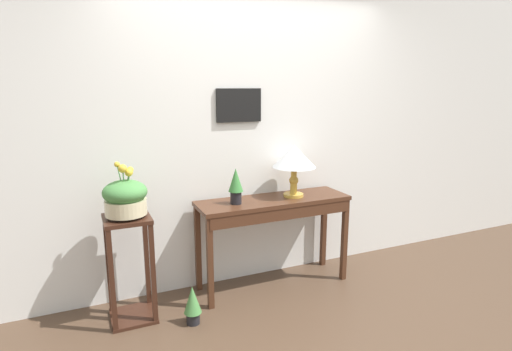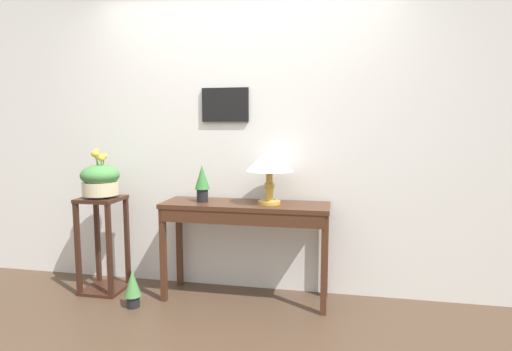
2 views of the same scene
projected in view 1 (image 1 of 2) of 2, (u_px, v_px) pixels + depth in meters
The scene contains 7 objects.
back_wall_with_art at pixel (252, 125), 3.64m from camera, with size 9.00×0.13×2.80m.
console_table at pixel (275, 212), 3.54m from camera, with size 1.33×0.41×0.80m.
table_lamp at pixel (294, 158), 3.54m from camera, with size 0.37×0.37×0.45m.
potted_plant_on_console at pixel (236, 184), 3.35m from camera, with size 0.12×0.12×0.30m.
pedestal_stand_left at pixel (130, 269), 3.08m from camera, with size 0.33×0.33×0.81m.
planter_bowl_wide at pixel (125, 197), 2.96m from camera, with size 0.31×0.31×0.41m.
potted_plant_floor at pixel (193, 303), 3.06m from camera, with size 0.13×0.13×0.30m.
Camera 1 is at (-1.44, -1.99, 1.75)m, focal length 28.97 mm.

